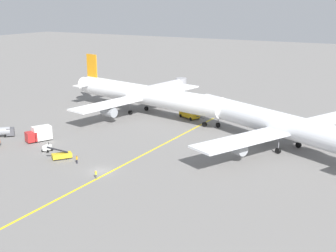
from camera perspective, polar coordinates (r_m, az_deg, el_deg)
ground_plane at (r=88.92m, az=-8.53°, el=-5.65°), size 600.00×600.00×0.00m
taxiway_stripe at (r=95.39m, az=-3.87°, el=-4.02°), size 2.69×119.99×0.01m
airliner_at_gate_left at (r=130.20m, az=-2.80°, el=3.89°), size 56.30×48.38×15.66m
airliner_being_pushed at (r=103.39m, az=13.88°, el=0.19°), size 51.38×47.84×15.55m
pushback_tug at (r=126.87m, az=2.67°, el=1.56°), size 9.12×5.22×2.93m
gse_catering_truck_tall at (r=110.03m, az=-15.97°, el=-0.96°), size 4.67×6.30×3.50m
gse_gpu_cart_small at (r=102.41m, az=-15.00°, el=-2.68°), size 1.78×2.23×1.90m
gse_fuel_bowser_stubby at (r=116.32m, az=-20.00°, el=-0.64°), size 4.85×4.74×2.40m
gse_belt_loader_portside at (r=96.82m, az=-13.28°, el=-3.60°), size 3.95×4.68×3.02m
ground_crew_wing_walker_right at (r=85.15m, az=-9.07°, el=-6.04°), size 0.50×0.36×1.63m
ground_crew_ramp_agent_by_cones at (r=93.46m, az=-11.44°, el=-4.14°), size 0.36×0.36×1.72m
jet_bridge at (r=152.53m, az=-0.29°, el=4.99°), size 6.92×23.57×5.69m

